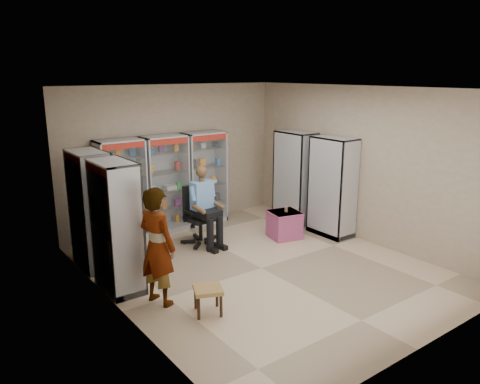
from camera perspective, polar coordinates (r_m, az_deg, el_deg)
floor at (r=8.09m, az=2.61°, el=-9.25°), size 6.00×6.00×0.00m
room_shell at (r=7.51m, az=2.78°, el=4.63°), size 5.02×6.02×3.01m
cabinet_back_left at (r=9.39m, az=-14.22°, el=0.15°), size 0.90×0.50×2.00m
cabinet_back_mid at (r=9.77m, az=-9.08°, el=0.98°), size 0.90×0.50×2.00m
cabinet_back_right at (r=10.23m, az=-4.36°, el=1.73°), size 0.90×0.50×2.00m
cabinet_right_far at (r=10.33m, az=6.70°, el=1.80°), size 0.90×0.50×2.00m
cabinet_right_near at (r=9.58m, az=11.19°, el=0.61°), size 0.90×0.50×2.00m
cabinet_left_far at (r=8.24m, az=-17.68°, el=-2.09°), size 0.90×0.50×2.00m
cabinet_left_near at (r=7.24m, az=-14.80°, el=-4.14°), size 0.90×0.50×2.00m
wooden_chair at (r=8.79m, az=-13.67°, el=-4.38°), size 0.42×0.42×0.94m
seated_customer at (r=8.69m, az=-13.62°, el=-3.22°), size 0.44×0.60×1.34m
office_chair at (r=9.03m, az=-4.86°, el=-2.85°), size 0.68×0.68×1.14m
seated_shopkeeper at (r=8.94m, az=-4.72°, el=-1.97°), size 0.54×0.71×1.45m
pink_trunk at (r=9.44m, az=5.43°, el=-3.98°), size 0.67×0.65×0.54m
tea_glass at (r=9.35m, az=5.64°, el=-2.09°), size 0.07×0.07×0.11m
woven_stool_a at (r=9.97m, az=6.00°, el=-3.41°), size 0.51×0.51×0.40m
woven_stool_b at (r=6.64m, az=-3.92°, el=-13.01°), size 0.50×0.50×0.38m
standing_man at (r=6.73m, az=-10.05°, el=-6.54°), size 0.58×0.72×1.73m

